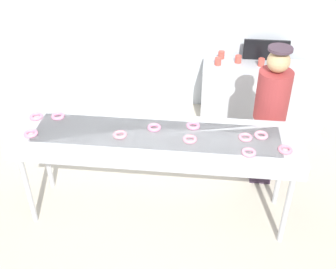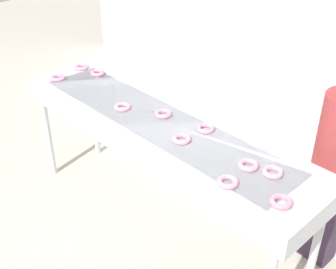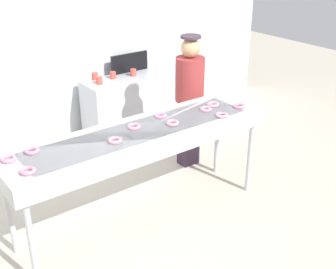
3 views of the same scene
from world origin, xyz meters
name	(u,v)px [view 3 (image 3 of 3)]	position (x,y,z in m)	size (l,w,h in m)	color
ground_plane	(144,217)	(0.00, 0.00, 0.00)	(16.00, 16.00, 0.00)	beige
back_wall	(40,30)	(0.00, 2.41, 1.62)	(8.00, 0.12, 3.24)	silver
fryer_conveyor	(142,138)	(0.00, 0.00, 0.96)	(2.80, 0.71, 1.04)	#B7BABF
strawberry_donut_0	(239,106)	(1.21, -0.14, 1.06)	(0.13, 0.13, 0.03)	pink
strawberry_donut_1	(8,159)	(-1.25, 0.15, 1.06)	(0.13, 0.13, 0.03)	pink
strawberry_donut_2	(134,126)	(-0.03, 0.09, 1.06)	(0.13, 0.13, 0.03)	pink
strawberry_donut_3	(222,115)	(0.87, -0.22, 1.06)	(0.13, 0.13, 0.03)	pink
strawberry_donut_4	(213,104)	(1.00, 0.07, 1.06)	(0.13, 0.13, 0.03)	pink
strawberry_donut_5	(115,140)	(-0.34, -0.07, 1.06)	(0.13, 0.13, 0.03)	pink
strawberry_donut_6	(161,115)	(0.35, 0.16, 1.06)	(0.13, 0.13, 0.03)	pink
strawberry_donut_7	(32,151)	(-1.04, 0.19, 1.06)	(0.13, 0.13, 0.03)	pink
strawberry_donut_8	(28,171)	(-1.20, -0.14, 1.06)	(0.13, 0.13, 0.03)	pink
strawberry_donut_9	(173,123)	(0.33, -0.07, 1.06)	(0.13, 0.13, 0.03)	pink
strawberry_donut_10	(206,109)	(0.85, 0.01, 1.06)	(0.13, 0.13, 0.03)	pink
worker_baker	(190,93)	(1.16, 0.67, 0.99)	(0.36, 0.36, 1.70)	#37273A
prep_counter	(139,103)	(1.23, 1.96, 0.44)	(1.69, 0.55, 0.88)	#B7BABF
paper_cup_0	(113,75)	(0.86, 2.05, 0.93)	(0.09, 0.09, 0.10)	#CC4C3F
paper_cup_1	(133,72)	(1.16, 1.98, 0.93)	(0.09, 0.09, 0.10)	#CC4C3F
paper_cup_2	(95,76)	(0.63, 2.16, 0.93)	(0.09, 0.09, 0.10)	#CC4C3F
paper_cup_3	(99,80)	(0.58, 1.95, 0.93)	(0.09, 0.09, 0.10)	#CC4C3F
menu_display	(130,63)	(1.23, 2.18, 1.02)	(0.62, 0.04, 0.28)	black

